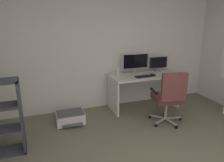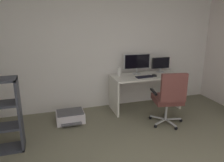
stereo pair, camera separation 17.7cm
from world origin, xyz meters
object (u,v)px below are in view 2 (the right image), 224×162
object	(u,v)px
desktop_speaker	(119,72)
keyboard	(144,77)
computer_mouse	(154,76)
desk	(145,84)
office_chair	(169,96)
printer	(70,117)
monitor_main	(137,62)
monitor_secondary	(161,64)

from	to	relation	value
desktop_speaker	keyboard	bearing A→B (deg)	-28.76
keyboard	computer_mouse	distance (m)	0.23
desk	office_chair	bearing A→B (deg)	-86.33
keyboard	printer	world-z (taller)	keyboard
keyboard	printer	xyz separation A→B (m)	(-1.53, -0.07, -0.64)
desk	printer	world-z (taller)	desk
desk	monitor_main	xyz separation A→B (m)	(-0.14, 0.16, 0.45)
office_chair	printer	xyz separation A→B (m)	(-1.68, 0.66, -0.46)
monitor_main	office_chair	bearing A→B (deg)	-79.40
printer	desk	bearing A→B (deg)	7.10
monitor_main	computer_mouse	world-z (taller)	monitor_main
monitor_main	keyboard	bearing A→B (deg)	-82.26
printer	keyboard	bearing A→B (deg)	2.52
monitor_secondary	computer_mouse	distance (m)	0.45
monitor_main	computer_mouse	bearing A→B (deg)	-47.71
keyboard	desktop_speaker	bearing A→B (deg)	148.39
computer_mouse	office_chair	world-z (taller)	office_chair
keyboard	computer_mouse	xyz separation A→B (m)	(0.23, 0.00, 0.01)
monitor_main	office_chair	distance (m)	1.13
desk	keyboard	bearing A→B (deg)	-125.44
monitor_main	desktop_speaker	xyz separation A→B (m)	(-0.42, -0.05, -0.17)
office_chair	desk	bearing A→B (deg)	93.67
monitor_main	monitor_secondary	distance (m)	0.57
computer_mouse	office_chair	distance (m)	0.76
desk	monitor_main	size ratio (longest dim) A/B	2.46
monitor_secondary	office_chair	xyz separation A→B (m)	(-0.37, -1.03, -0.36)
desk	monitor_secondary	world-z (taller)	monitor_secondary
monitor_main	monitor_secondary	xyz separation A→B (m)	(0.56, 0.00, -0.07)
computer_mouse	desktop_speaker	distance (m)	0.73
monitor_main	computer_mouse	size ratio (longest dim) A/B	5.84
desk	computer_mouse	distance (m)	0.28
desktop_speaker	printer	world-z (taller)	desktop_speaker
keyboard	desktop_speaker	distance (m)	0.53
computer_mouse	office_chair	xyz separation A→B (m)	(-0.08, -0.73, -0.19)
computer_mouse	office_chair	size ratio (longest dim) A/B	0.10
desk	desktop_speaker	size ratio (longest dim) A/B	8.44
monitor_secondary	keyboard	world-z (taller)	monitor_secondary
monitor_main	keyboard	xyz separation A→B (m)	(0.04, -0.30, -0.25)
monitor_secondary	keyboard	size ratio (longest dim) A/B	1.20
desk	monitor_secondary	size ratio (longest dim) A/B	3.51
monitor_main	printer	size ratio (longest dim) A/B	1.13
desk	monitor_main	bearing A→B (deg)	129.66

